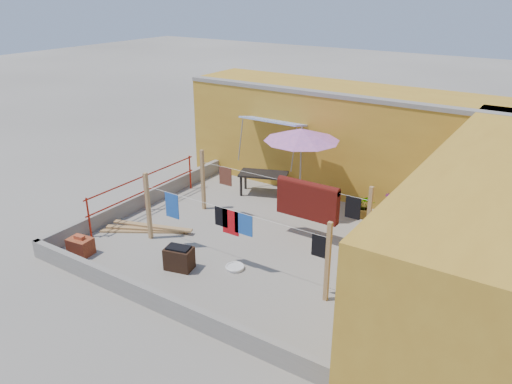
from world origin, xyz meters
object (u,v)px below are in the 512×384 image
green_hose (415,245)px  outdoor_table (263,175)px  brick_stack (81,246)px  water_jug_a (358,262)px  brazier (179,258)px  plant_back_a (365,206)px  patio_umbrella (302,135)px  water_jug_b (378,227)px  white_basin (235,267)px

green_hose → outdoor_table: bearing=171.0°
brick_stack → water_jug_a: (5.89, 3.13, -0.08)m
brazier → water_jug_a: bearing=34.3°
brick_stack → brazier: (2.46, 0.80, 0.06)m
brazier → plant_back_a: bearing=62.8°
plant_back_a → patio_umbrella: bearing=-161.7°
patio_umbrella → outdoor_table: bearing=162.7°
outdoor_table → water_jug_a: outdoor_table is taller
brazier → water_jug_b: size_ratio=2.24×
brick_stack → brazier: bearing=17.9°
brick_stack → green_hose: brick_stack is taller
water_jug_a → green_hose: bearing=64.3°
white_basin → water_jug_b: (2.10, 3.60, 0.10)m
water_jug_b → green_hose: size_ratio=0.60×
brazier → water_jug_b: bearing=53.4°
patio_umbrella → brazier: patio_umbrella is taller
outdoor_table → water_jug_b: bearing=-7.8°
water_jug_a → green_hose: (0.82, 1.70, -0.10)m
outdoor_table → brick_stack: size_ratio=2.69×
brazier → green_hose: brazier is taller
patio_umbrella → brick_stack: bearing=-122.1°
water_jug_a → green_hose: water_jug_a is taller
green_hose → plant_back_a: plant_back_a is taller
water_jug_b → water_jug_a: bearing=-82.9°
water_jug_b → outdoor_table: bearing=172.2°
patio_umbrella → plant_back_a: bearing=18.3°
patio_umbrella → plant_back_a: size_ratio=3.86×
water_jug_b → green_hose: 1.09m
outdoor_table → brazier: 4.90m
outdoor_table → white_basin: (1.85, -4.14, -0.58)m
water_jug_b → brazier: bearing=-126.6°
water_jug_b → plant_back_a: (-0.65, 0.65, 0.21)m
patio_umbrella → plant_back_a: (1.77, 0.58, -1.92)m
patio_umbrella → outdoor_table: patio_umbrella is taller
outdoor_table → green_hose: 5.11m
water_jug_a → plant_back_a: size_ratio=0.45×
water_jug_b → green_hose: (1.06, -0.25, -0.10)m
plant_back_a → white_basin: bearing=-108.9°
water_jug_b → plant_back_a: plant_back_a is taller
water_jug_a → plant_back_a: plant_back_a is taller
outdoor_table → brazier: (0.77, -4.83, -0.35)m
outdoor_table → white_basin: 4.57m
outdoor_table → water_jug_a: 4.90m
brick_stack → white_basin: (3.54, 1.49, -0.17)m
outdoor_table → green_hose: outdoor_table is taller
patio_umbrella → water_jug_a: bearing=-37.1°
patio_umbrella → water_jug_a: (2.66, -2.01, -2.13)m
brazier → green_hose: size_ratio=1.35×
water_jug_a → white_basin: bearing=-144.9°
water_jug_b → brick_stack: bearing=-138.0°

